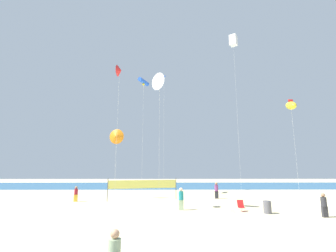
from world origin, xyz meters
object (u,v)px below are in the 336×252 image
(kite_blue_tube, at_px, (144,82))
(kite_red_delta, at_px, (119,71))
(folding_beach_chair, at_px, (241,205))
(kite_yellow_inflatable, at_px, (291,106))
(kite_orange_delta, at_px, (116,136))
(trash_barrel, at_px, (267,207))
(beach_handbag, at_px, (232,211))
(beachgoer_charcoal_shirt, at_px, (324,204))
(kite_white_box, at_px, (233,41))
(volleyball_net, at_px, (143,185))
(kite_blue_diamond, at_px, (164,79))
(kite_white_delta, at_px, (160,82))
(beachgoer_teal_shirt, at_px, (181,198))
(beachgoer_plum_shirt, at_px, (216,190))
(beachgoer_maroon_shirt, at_px, (76,193))

(kite_blue_tube, xyz_separation_m, kite_red_delta, (-1.03, -12.23, -3.57))
(folding_beach_chair, bearing_deg, kite_yellow_inflatable, 71.94)
(kite_orange_delta, bearing_deg, trash_barrel, -32.05)
(beach_handbag, bearing_deg, kite_red_delta, 175.37)
(beachgoer_charcoal_shirt, height_order, kite_white_box, kite_white_box)
(beachgoer_charcoal_shirt, bearing_deg, volleyball_net, -151.50)
(kite_yellow_inflatable, height_order, kite_orange_delta, kite_yellow_inflatable)
(kite_yellow_inflatable, bearing_deg, kite_blue_diamond, 137.89)
(beachgoer_charcoal_shirt, relative_size, kite_white_delta, 0.14)
(kite_orange_delta, bearing_deg, beachgoer_teal_shirt, -44.64)
(beachgoer_charcoal_shirt, xyz_separation_m, volleyball_net, (-14.08, 9.24, 0.73))
(kite_blue_diamond, bearing_deg, kite_orange_delta, -122.61)
(beachgoer_plum_shirt, xyz_separation_m, beach_handbag, (-0.64, -8.66, -0.86))
(volleyball_net, height_order, kite_blue_diamond, kite_blue_diamond)
(trash_barrel, xyz_separation_m, kite_white_delta, (-8.59, 1.98, 11.06))
(beachgoer_maroon_shirt, relative_size, beach_handbag, 5.06)
(volleyball_net, distance_m, kite_red_delta, 12.65)
(beachgoer_charcoal_shirt, distance_m, kite_blue_tube, 25.95)
(trash_barrel, bearing_deg, beachgoer_teal_shirt, 166.89)
(beachgoer_teal_shirt, height_order, kite_blue_diamond, kite_blue_diamond)
(beachgoer_maroon_shirt, bearing_deg, folding_beach_chair, 43.49)
(kite_blue_tube, xyz_separation_m, kite_orange_delta, (-2.68, -4.86, -8.73))
(beachgoer_maroon_shirt, distance_m, beachgoer_charcoal_shirt, 22.68)
(volleyball_net, distance_m, kite_blue_diamond, 19.09)
(kite_blue_diamond, relative_size, kite_blue_tube, 1.14)
(beachgoer_maroon_shirt, xyz_separation_m, kite_red_delta, (5.27, -5.43, 11.54))
(beachgoer_maroon_shirt, relative_size, kite_red_delta, 0.12)
(beachgoer_teal_shirt, relative_size, kite_yellow_inflatable, 0.17)
(beachgoer_maroon_shirt, xyz_separation_m, kite_blue_diamond, (9.23, 10.70, 17.06))
(kite_white_delta, bearing_deg, kite_blue_diamond, 89.12)
(kite_yellow_inflatable, bearing_deg, kite_white_delta, -167.66)
(beachgoer_plum_shirt, xyz_separation_m, kite_orange_delta, (-11.93, -0.51, 6.25))
(beachgoer_teal_shirt, relative_size, kite_white_box, 0.09)
(kite_blue_diamond, bearing_deg, beachgoer_plum_shirt, -52.51)
(volleyball_net, relative_size, kite_white_delta, 0.61)
(beachgoer_charcoal_shirt, bearing_deg, beachgoer_maroon_shirt, -139.59)
(beachgoer_charcoal_shirt, bearing_deg, kite_white_box, 168.17)
(kite_orange_delta, xyz_separation_m, kite_white_delta, (5.37, -6.76, 4.31))
(folding_beach_chair, distance_m, kite_white_box, 20.66)
(beachgoer_teal_shirt, xyz_separation_m, trash_barrel, (6.68, -1.56, -0.51))
(beachgoer_plum_shirt, xyz_separation_m, kite_white_box, (2.67, -0.85, 18.61))
(beachgoer_maroon_shirt, height_order, kite_white_box, kite_white_box)
(folding_beach_chair, relative_size, kite_blue_tube, 0.05)
(beach_handbag, xyz_separation_m, kite_orange_delta, (-11.29, 8.15, 7.11))
(folding_beach_chair, distance_m, kite_white_delta, 13.05)
(beachgoer_charcoal_shirt, relative_size, kite_blue_tube, 0.10)
(beach_handbag, distance_m, kite_orange_delta, 15.63)
(beachgoer_plum_shirt, xyz_separation_m, kite_red_delta, (-10.28, -7.88, 11.40))
(beachgoer_plum_shirt, height_order, kite_white_delta, kite_white_delta)
(beachgoer_plum_shirt, distance_m, kite_blue_diamond, 19.86)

